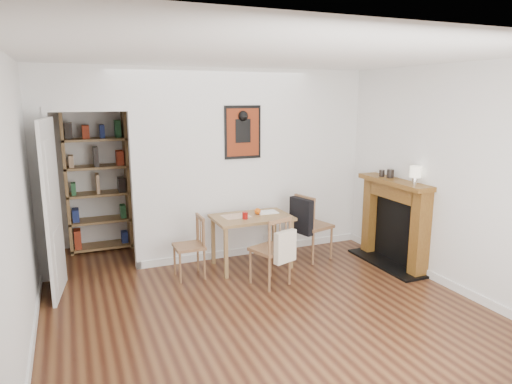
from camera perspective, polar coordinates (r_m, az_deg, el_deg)
name	(u,v)px	position (r m, az deg, el deg)	size (l,w,h in m)	color
ground	(252,296)	(5.32, -0.45, -12.90)	(5.20, 5.20, 0.00)	brown
room_shell	(222,166)	(6.20, -4.28, 3.20)	(5.20, 5.20, 5.20)	white
dining_table	(252,222)	(6.00, -0.55, -3.80)	(1.01, 0.64, 0.69)	olive
chair_left	(189,247)	(5.76, -8.39, -6.83)	(0.39, 0.39, 0.79)	brown
chair_right	(312,225)	(6.37, 7.06, -4.17)	(0.62, 0.57, 0.92)	brown
chair_front	(271,250)	(5.48, 1.86, -7.24)	(0.55, 0.58, 0.86)	brown
bookshelf	(97,181)	(6.99, -19.21, 1.36)	(0.88, 0.35, 2.09)	olive
fireplace	(395,219)	(6.38, 16.97, -3.30)	(0.45, 1.25, 1.16)	brown
red_glass	(245,215)	(5.84, -1.38, -2.95)	(0.07, 0.07, 0.09)	maroon
orange_fruit	(258,211)	(6.06, 0.20, -2.42)	(0.08, 0.08, 0.08)	#E05B0B
placemat	(236,216)	(5.98, -2.49, -3.03)	(0.35, 0.27, 0.00)	beige
notebook	(267,212)	(6.16, 1.41, -2.54)	(0.27, 0.20, 0.01)	white
mantel_lamp	(415,173)	(6.00, 19.30, 2.28)	(0.14, 0.14, 0.22)	silver
ceramic_jar_a	(390,174)	(6.35, 16.44, 2.21)	(0.09, 0.09, 0.11)	black
ceramic_jar_b	(382,173)	(6.42, 15.46, 2.27)	(0.07, 0.07, 0.09)	black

